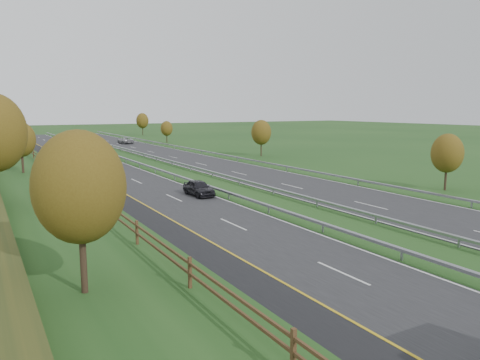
{
  "coord_description": "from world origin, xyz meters",
  "views": [
    {
      "loc": [
        -15.05,
        -6.86,
        8.63
      ],
      "look_at": [
        5.52,
        29.51,
        2.2
      ],
      "focal_mm": 35.0,
      "sensor_mm": 36.0,
      "label": 1
    }
  ],
  "objects_px": {
    "car_dark_near": "(199,188)",
    "car_small_far": "(29,136)",
    "road_tanker": "(64,143)",
    "car_silver_mid": "(99,162)",
    "car_oncoming": "(125,140)"
  },
  "relations": [
    {
      "from": "road_tanker",
      "to": "car_dark_near",
      "type": "distance_m",
      "value": 54.58
    },
    {
      "from": "car_silver_mid",
      "to": "car_small_far",
      "type": "xyz_separation_m",
      "value": [
        -2.15,
        76.82,
        -0.06
      ]
    },
    {
      "from": "car_dark_near",
      "to": "road_tanker",
      "type": "bearing_deg",
      "value": 93.67
    },
    {
      "from": "car_silver_mid",
      "to": "car_small_far",
      "type": "height_order",
      "value": "car_silver_mid"
    },
    {
      "from": "car_dark_near",
      "to": "car_silver_mid",
      "type": "distance_m",
      "value": 28.24
    },
    {
      "from": "car_silver_mid",
      "to": "car_dark_near",
      "type": "bearing_deg",
      "value": -78.93
    },
    {
      "from": "car_dark_near",
      "to": "car_silver_mid",
      "type": "bearing_deg",
      "value": 96.22
    },
    {
      "from": "car_silver_mid",
      "to": "car_oncoming",
      "type": "bearing_deg",
      "value": 73.86
    },
    {
      "from": "car_small_far",
      "to": "car_silver_mid",
      "type": "bearing_deg",
      "value": -93.62
    },
    {
      "from": "car_oncoming",
      "to": "car_dark_near",
      "type": "bearing_deg",
      "value": 75.99
    },
    {
      "from": "car_dark_near",
      "to": "car_small_far",
      "type": "distance_m",
      "value": 105.01
    },
    {
      "from": "car_silver_mid",
      "to": "car_oncoming",
      "type": "distance_m",
      "value": 46.84
    },
    {
      "from": "road_tanker",
      "to": "car_small_far",
      "type": "distance_m",
      "value": 50.48
    },
    {
      "from": "car_dark_near",
      "to": "car_oncoming",
      "type": "relative_size",
      "value": 0.81
    },
    {
      "from": "car_dark_near",
      "to": "car_silver_mid",
      "type": "relative_size",
      "value": 1.0
    }
  ]
}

